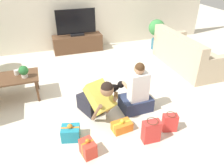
{
  "coord_description": "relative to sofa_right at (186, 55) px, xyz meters",
  "views": [
    {
      "loc": [
        -0.85,
        -3.55,
        2.36
      ],
      "look_at": [
        0.17,
        -0.48,
        0.45
      ],
      "focal_mm": 35.0,
      "sensor_mm": 36.0,
      "label": 1
    }
  ],
  "objects": [
    {
      "name": "ground_plane",
      "position": [
        -2.39,
        -0.51,
        -0.28
      ],
      "size": [
        16.0,
        16.0,
        0.0
      ],
      "primitive_type": "plane",
      "color": "beige"
    },
    {
      "name": "wall_back",
      "position": [
        -2.39,
        2.12,
        1.02
      ],
      "size": [
        8.4,
        0.06,
        2.6
      ],
      "color": "beige",
      "rests_on": "ground_plane"
    },
    {
      "name": "sofa_right",
      "position": [
        0.0,
        0.0,
        0.0
      ],
      "size": [
        0.9,
        1.87,
        0.82
      ],
      "rotation": [
        0.0,
        0.0,
        1.57
      ],
      "color": "#C6B293",
      "rests_on": "ground_plane"
    },
    {
      "name": "coffee_table",
      "position": [
        -3.85,
        -0.21,
        0.12
      ],
      "size": [
        0.87,
        0.57,
        0.46
      ],
      "color": "brown",
      "rests_on": "ground_plane"
    },
    {
      "name": "tv_console",
      "position": [
        -2.3,
        1.83,
        -0.06
      ],
      "size": [
        1.35,
        0.44,
        0.46
      ],
      "color": "brown",
      "rests_on": "ground_plane"
    },
    {
      "name": "tv",
      "position": [
        -2.3,
        1.83,
        0.49
      ],
      "size": [
        1.07,
        0.2,
        0.71
      ],
      "color": "black",
      "rests_on": "tv_console"
    },
    {
      "name": "potted_plant_corner_right",
      "position": [
        -0.14,
        1.29,
        0.27
      ],
      "size": [
        0.45,
        0.45,
        0.84
      ],
      "color": "#336B84",
      "rests_on": "ground_plane"
    },
    {
      "name": "person_kneeling",
      "position": [
        -2.55,
        -1.21,
        0.06
      ],
      "size": [
        0.57,
        0.81,
        0.78
      ],
      "rotation": [
        0.0,
        0.0,
        0.38
      ],
      "color": "#23232D",
      "rests_on": "ground_plane"
    },
    {
      "name": "person_sitting",
      "position": [
        -1.85,
        -1.24,
        0.04
      ],
      "size": [
        0.54,
        0.49,
        0.92
      ],
      "rotation": [
        0.0,
        0.0,
        3.18
      ],
      "color": "#283351",
      "rests_on": "ground_plane"
    },
    {
      "name": "dog",
      "position": [
        -2.14,
        -0.79,
        -0.06
      ],
      "size": [
        0.56,
        0.18,
        0.33
      ],
      "rotation": [
        0.0,
        0.0,
        1.66
      ],
      "color": "black",
      "rests_on": "ground_plane"
    },
    {
      "name": "gift_box_a",
      "position": [
        -2.89,
        -1.97,
        -0.17
      ],
      "size": [
        0.22,
        0.26,
        0.28
      ],
      "rotation": [
        0.0,
        0.0,
        0.23
      ],
      "color": "red",
      "rests_on": "ground_plane"
    },
    {
      "name": "gift_box_b",
      "position": [
        -2.28,
        -1.66,
        -0.21
      ],
      "size": [
        0.32,
        0.23,
        0.21
      ],
      "rotation": [
        0.0,
        0.0,
        0.13
      ],
      "color": "orange",
      "rests_on": "ground_plane"
    },
    {
      "name": "gift_box_c",
      "position": [
        -3.06,
        -1.59,
        -0.18
      ],
      "size": [
        0.31,
        0.28,
        0.27
      ],
      "rotation": [
        0.0,
        0.0,
        -0.25
      ],
      "color": "teal",
      "rests_on": "ground_plane"
    },
    {
      "name": "gift_bag_a",
      "position": [
        -1.96,
        -2.0,
        -0.11
      ],
      "size": [
        0.26,
        0.17,
        0.37
      ],
      "rotation": [
        0.0,
        0.0,
        -0.04
      ],
      "color": "red",
      "rests_on": "ground_plane"
    },
    {
      "name": "gift_bag_b",
      "position": [
        -1.58,
        -1.89,
        -0.14
      ],
      "size": [
        0.24,
        0.17,
        0.31
      ],
      "rotation": [
        0.0,
        0.0,
        -0.24
      ],
      "color": "red",
      "rests_on": "ground_plane"
    },
    {
      "name": "mug",
      "position": [
        -3.79,
        -0.13,
        0.22
      ],
      "size": [
        0.12,
        0.08,
        0.09
      ],
      "color": "silver",
      "rests_on": "coffee_table"
    },
    {
      "name": "tabletop_plant",
      "position": [
        -3.64,
        -0.28,
        0.3
      ],
      "size": [
        0.17,
        0.17,
        0.22
      ],
      "color": "beige",
      "rests_on": "coffee_table"
    }
  ]
}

